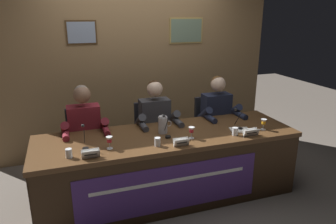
# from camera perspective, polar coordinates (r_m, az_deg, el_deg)

# --- Properties ---
(ground_plane) EXTENTS (12.00, 12.00, 0.00)m
(ground_plane) POSITION_cam_1_polar(r_m,az_deg,el_deg) (3.73, -0.00, -14.69)
(ground_plane) COLOR #70665B
(wall_back_panelled) EXTENTS (4.02, 0.14, 2.60)m
(wall_back_panelled) POSITION_cam_1_polar(r_m,az_deg,el_deg) (4.56, -5.75, 8.74)
(wall_back_panelled) COLOR #937047
(wall_back_panelled) RESTS_ON ground_plane
(conference_table) EXTENTS (2.82, 0.88, 0.74)m
(conference_table) POSITION_cam_1_polar(r_m,az_deg,el_deg) (3.40, 0.57, -8.41)
(conference_table) COLOR brown
(conference_table) RESTS_ON ground_plane
(chair_left) EXTENTS (0.44, 0.45, 0.91)m
(chair_left) POSITION_cam_1_polar(r_m,az_deg,el_deg) (3.93, -14.76, -6.24)
(chair_left) COLOR black
(chair_left) RESTS_ON ground_plane
(panelist_left) EXTENTS (0.51, 0.48, 1.24)m
(panelist_left) POSITION_cam_1_polar(r_m,az_deg,el_deg) (3.65, -14.83, -3.46)
(panelist_left) COLOR black
(panelist_left) RESTS_ON ground_plane
(nameplate_left) EXTENTS (0.16, 0.06, 0.08)m
(nameplate_left) POSITION_cam_1_polar(r_m,az_deg,el_deg) (2.93, -13.92, -7.40)
(nameplate_left) COLOR white
(nameplate_left) RESTS_ON conference_table
(juice_glass_left) EXTENTS (0.06, 0.06, 0.12)m
(juice_glass_left) POSITION_cam_1_polar(r_m,az_deg,el_deg) (3.06, -10.63, -5.09)
(juice_glass_left) COLOR white
(juice_glass_left) RESTS_ON conference_table
(water_cup_left) EXTENTS (0.06, 0.06, 0.08)m
(water_cup_left) POSITION_cam_1_polar(r_m,az_deg,el_deg) (2.99, -17.59, -7.25)
(water_cup_left) COLOR silver
(water_cup_left) RESTS_ON conference_table
(microphone_left) EXTENTS (0.06, 0.17, 0.22)m
(microphone_left) POSITION_cam_1_polar(r_m,az_deg,el_deg) (3.13, -14.93, -5.10)
(microphone_left) COLOR black
(microphone_left) RESTS_ON conference_table
(chair_center) EXTENTS (0.44, 0.45, 0.91)m
(chair_center) POSITION_cam_1_polar(r_m,az_deg,el_deg) (4.06, -2.86, -4.89)
(chair_center) COLOR black
(chair_center) RESTS_ON ground_plane
(panelist_center) EXTENTS (0.51, 0.48, 1.24)m
(panelist_center) POSITION_cam_1_polar(r_m,az_deg,el_deg) (3.78, -2.08, -2.10)
(panelist_center) COLOR black
(panelist_center) RESTS_ON ground_plane
(nameplate_center) EXTENTS (0.16, 0.06, 0.08)m
(nameplate_center) POSITION_cam_1_polar(r_m,az_deg,el_deg) (3.09, 2.44, -5.50)
(nameplate_center) COLOR white
(nameplate_center) RESTS_ON conference_table
(juice_glass_center) EXTENTS (0.06, 0.06, 0.12)m
(juice_glass_center) POSITION_cam_1_polar(r_m,az_deg,el_deg) (3.26, 4.30, -3.38)
(juice_glass_center) COLOR white
(juice_glass_center) RESTS_ON conference_table
(water_cup_center) EXTENTS (0.06, 0.06, 0.08)m
(water_cup_center) POSITION_cam_1_polar(r_m,az_deg,el_deg) (3.09, -1.92, -5.52)
(water_cup_center) COLOR silver
(water_cup_center) RESTS_ON conference_table
(microphone_center) EXTENTS (0.06, 0.17, 0.22)m
(microphone_center) POSITION_cam_1_polar(r_m,az_deg,el_deg) (3.31, -0.25, -3.26)
(microphone_center) COLOR black
(microphone_center) RESTS_ON conference_table
(chair_right) EXTENTS (0.44, 0.45, 0.91)m
(chair_right) POSITION_cam_1_polar(r_m,az_deg,el_deg) (4.35, 7.84, -3.48)
(chair_right) COLOR black
(chair_right) RESTS_ON ground_plane
(panelist_right) EXTENTS (0.51, 0.48, 1.24)m
(panelist_right) POSITION_cam_1_polar(r_m,az_deg,el_deg) (4.09, 9.24, -0.79)
(panelist_right) COLOR black
(panelist_right) RESTS_ON ground_plane
(nameplate_right) EXTENTS (0.18, 0.06, 0.08)m
(nameplate_right) POSITION_cam_1_polar(r_m,az_deg,el_deg) (3.45, 14.87, -3.60)
(nameplate_right) COLOR white
(nameplate_right) RESTS_ON conference_table
(juice_glass_right) EXTENTS (0.06, 0.06, 0.12)m
(juice_glass_right) POSITION_cam_1_polar(r_m,az_deg,el_deg) (3.65, 17.02, -1.82)
(juice_glass_right) COLOR white
(juice_glass_right) RESTS_ON conference_table
(water_cup_right) EXTENTS (0.06, 0.06, 0.08)m
(water_cup_right) POSITION_cam_1_polar(r_m,az_deg,el_deg) (3.43, 12.11, -3.55)
(water_cup_right) COLOR silver
(water_cup_right) RESTS_ON conference_table
(microphone_right) EXTENTS (0.06, 0.17, 0.22)m
(microphone_right) POSITION_cam_1_polar(r_m,az_deg,el_deg) (3.62, 12.76, -1.82)
(microphone_right) COLOR black
(microphone_right) RESTS_ON conference_table
(water_pitcher_central) EXTENTS (0.15, 0.10, 0.21)m
(water_pitcher_central) POSITION_cam_1_polar(r_m,az_deg,el_deg) (3.40, -0.92, -2.31)
(water_pitcher_central) COLOR silver
(water_pitcher_central) RESTS_ON conference_table
(document_stack_right) EXTENTS (0.24, 0.20, 0.01)m
(document_stack_right) POSITION_cam_1_polar(r_m,az_deg,el_deg) (3.59, 12.94, -3.18)
(document_stack_right) COLOR white
(document_stack_right) RESTS_ON conference_table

